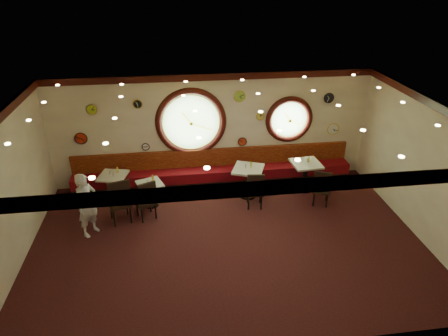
# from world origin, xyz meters

# --- Properties ---
(floor) EXTENTS (9.00, 6.00, 0.00)m
(floor) POSITION_xyz_m (0.00, 0.00, 0.00)
(floor) COLOR black
(floor) RESTS_ON ground
(ceiling) EXTENTS (9.00, 6.00, 0.02)m
(ceiling) POSITION_xyz_m (0.00, 0.00, 3.20)
(ceiling) COLOR gold
(ceiling) RESTS_ON wall_back
(wall_back) EXTENTS (9.00, 0.02, 3.20)m
(wall_back) POSITION_xyz_m (0.00, 3.00, 1.60)
(wall_back) COLOR beige
(wall_back) RESTS_ON floor
(wall_front) EXTENTS (9.00, 0.02, 3.20)m
(wall_front) POSITION_xyz_m (0.00, -3.00, 1.60)
(wall_front) COLOR beige
(wall_front) RESTS_ON floor
(wall_left) EXTENTS (0.02, 6.00, 3.20)m
(wall_left) POSITION_xyz_m (-4.50, 0.00, 1.60)
(wall_left) COLOR beige
(wall_left) RESTS_ON floor
(wall_right) EXTENTS (0.02, 6.00, 3.20)m
(wall_right) POSITION_xyz_m (4.50, 0.00, 1.60)
(wall_right) COLOR beige
(wall_right) RESTS_ON floor
(molding_back) EXTENTS (9.00, 0.10, 0.18)m
(molding_back) POSITION_xyz_m (0.00, 2.95, 3.11)
(molding_back) COLOR black
(molding_back) RESTS_ON wall_back
(molding_front) EXTENTS (9.00, 0.10, 0.18)m
(molding_front) POSITION_xyz_m (0.00, -2.95, 3.11)
(molding_front) COLOR black
(molding_front) RESTS_ON wall_back
(molding_right) EXTENTS (0.10, 6.00, 0.18)m
(molding_right) POSITION_xyz_m (4.45, 0.00, 3.11)
(molding_right) COLOR black
(molding_right) RESTS_ON wall_back
(banquette_base) EXTENTS (8.00, 0.55, 0.20)m
(banquette_base) POSITION_xyz_m (0.00, 2.72, 0.10)
(banquette_base) COLOR black
(banquette_base) RESTS_ON floor
(banquette_seat) EXTENTS (8.00, 0.55, 0.30)m
(banquette_seat) POSITION_xyz_m (0.00, 2.72, 0.35)
(banquette_seat) COLOR #5D0810
(banquette_seat) RESTS_ON banquette_base
(banquette_back) EXTENTS (8.00, 0.10, 0.55)m
(banquette_back) POSITION_xyz_m (0.00, 2.94, 0.75)
(banquette_back) COLOR #5D070A
(banquette_back) RESTS_ON wall_back
(porthole_left_glass) EXTENTS (1.66, 0.02, 1.66)m
(porthole_left_glass) POSITION_xyz_m (-0.60, 3.00, 1.85)
(porthole_left_glass) COLOR #8CC375
(porthole_left_glass) RESTS_ON wall_back
(porthole_left_frame) EXTENTS (1.98, 0.18, 1.98)m
(porthole_left_frame) POSITION_xyz_m (-0.60, 2.98, 1.85)
(porthole_left_frame) COLOR black
(porthole_left_frame) RESTS_ON wall_back
(porthole_left_ring) EXTENTS (1.61, 0.03, 1.61)m
(porthole_left_ring) POSITION_xyz_m (-0.60, 2.95, 1.85)
(porthole_left_ring) COLOR gold
(porthole_left_ring) RESTS_ON wall_back
(porthole_right_glass) EXTENTS (1.10, 0.02, 1.10)m
(porthole_right_glass) POSITION_xyz_m (2.20, 3.00, 1.80)
(porthole_right_glass) COLOR #8CC375
(porthole_right_glass) RESTS_ON wall_back
(porthole_right_frame) EXTENTS (1.38, 0.18, 1.38)m
(porthole_right_frame) POSITION_xyz_m (2.20, 2.98, 1.80)
(porthole_right_frame) COLOR black
(porthole_right_frame) RESTS_ON wall_back
(porthole_right_ring) EXTENTS (1.09, 0.03, 1.09)m
(porthole_right_ring) POSITION_xyz_m (2.20, 2.95, 1.80)
(porthole_right_ring) COLOR gold
(porthole_right_ring) RESTS_ON wall_back
(wall_clock_0) EXTENTS (0.20, 0.03, 0.20)m
(wall_clock_0) POSITION_xyz_m (-1.90, 2.96, 1.20)
(wall_clock_0) COLOR white
(wall_clock_0) RESTS_ON wall_back
(wall_clock_1) EXTENTS (0.34, 0.03, 0.34)m
(wall_clock_1) POSITION_xyz_m (3.55, 2.96, 1.45)
(wall_clock_1) COLOR white
(wall_clock_1) RESTS_ON wall_back
(wall_clock_2) EXTENTS (0.30, 0.03, 0.30)m
(wall_clock_2) POSITION_xyz_m (0.75, 2.96, 2.55)
(wall_clock_2) COLOR #8EC03C
(wall_clock_2) RESTS_ON wall_back
(wall_clock_3) EXTENTS (0.24, 0.03, 0.24)m
(wall_clock_3) POSITION_xyz_m (0.85, 2.96, 1.20)
(wall_clock_3) COLOR red
(wall_clock_3) RESTS_ON wall_back
(wall_clock_4) EXTENTS (0.26, 0.03, 0.26)m
(wall_clock_4) POSITION_xyz_m (-3.20, 2.96, 2.35)
(wall_clock_4) COLOR #A7C427
(wall_clock_4) RESTS_ON wall_back
(wall_clock_5) EXTENTS (0.22, 0.03, 0.22)m
(wall_clock_5) POSITION_xyz_m (1.35, 2.96, 1.95)
(wall_clock_5) COLOR gold
(wall_clock_5) RESTS_ON wall_back
(wall_clock_6) EXTENTS (0.24, 0.03, 0.24)m
(wall_clock_6) POSITION_xyz_m (-2.00, 2.96, 2.45)
(wall_clock_6) COLOR black
(wall_clock_6) RESTS_ON wall_back
(wall_clock_7) EXTENTS (0.32, 0.03, 0.32)m
(wall_clock_7) POSITION_xyz_m (-3.60, 2.96, 1.55)
(wall_clock_7) COLOR #B62412
(wall_clock_7) RESTS_ON wall_back
(wall_clock_8) EXTENTS (0.28, 0.03, 0.28)m
(wall_clock_8) POSITION_xyz_m (3.30, 2.96, 2.40)
(wall_clock_8) COLOR black
(wall_clock_8) RESTS_ON wall_back
(table_a) EXTENTS (0.84, 0.84, 0.77)m
(table_a) POSITION_xyz_m (-2.77, 2.19, 0.48)
(table_a) COLOR black
(table_a) RESTS_ON floor
(table_b) EXTENTS (0.79, 0.79, 0.68)m
(table_b) POSITION_xyz_m (-1.79, 1.78, 0.43)
(table_b) COLOR black
(table_b) RESTS_ON floor
(table_c) EXTENTS (1.01, 1.01, 0.86)m
(table_c) POSITION_xyz_m (0.84, 1.93, 0.54)
(table_c) COLOR black
(table_c) RESTS_ON floor
(table_d) EXTENTS (0.83, 0.83, 0.85)m
(table_d) POSITION_xyz_m (2.50, 2.06, 0.53)
(table_d) COLOR black
(table_d) RESTS_ON floor
(chair_a) EXTENTS (0.65, 0.65, 0.76)m
(chair_a) POSITION_xyz_m (-2.49, 1.05, 0.71)
(chair_a) COLOR black
(chair_a) RESTS_ON floor
(chair_b) EXTENTS (0.60, 0.60, 0.67)m
(chair_b) POSITION_xyz_m (-1.86, 1.14, 0.62)
(chair_b) COLOR black
(chair_b) RESTS_ON floor
(chair_c) EXTENTS (0.49, 0.49, 0.65)m
(chair_c) POSITION_xyz_m (0.91, 1.29, 0.60)
(chair_c) COLOR black
(chair_c) RESTS_ON floor
(chair_d) EXTENTS (0.56, 0.56, 0.65)m
(chair_d) POSITION_xyz_m (2.67, 1.20, 0.60)
(chair_d) COLOR black
(chair_d) RESTS_ON floor
(condiment_a_salt) EXTENTS (0.04, 0.04, 0.10)m
(condiment_a_salt) POSITION_xyz_m (-2.85, 2.25, 0.82)
(condiment_a_salt) COLOR silver
(condiment_a_salt) RESTS_ON table_a
(condiment_b_salt) EXTENTS (0.03, 0.03, 0.09)m
(condiment_b_salt) POSITION_xyz_m (-1.85, 1.79, 0.72)
(condiment_b_salt) COLOR silver
(condiment_b_salt) RESTS_ON table_b
(condiment_c_salt) EXTENTS (0.04, 0.04, 0.11)m
(condiment_c_salt) POSITION_xyz_m (0.77, 1.95, 0.91)
(condiment_c_salt) COLOR silver
(condiment_c_salt) RESTS_ON table_c
(condiment_d_salt) EXTENTS (0.04, 0.04, 0.11)m
(condiment_d_salt) POSITION_xyz_m (2.45, 2.18, 0.90)
(condiment_d_salt) COLOR silver
(condiment_d_salt) RESTS_ON table_d
(condiment_a_pepper) EXTENTS (0.03, 0.03, 0.09)m
(condiment_a_pepper) POSITION_xyz_m (-2.74, 2.10, 0.81)
(condiment_a_pepper) COLOR silver
(condiment_a_pepper) RESTS_ON table_a
(condiment_b_pepper) EXTENTS (0.04, 0.04, 0.11)m
(condiment_b_pepper) POSITION_xyz_m (-1.73, 1.71, 0.73)
(condiment_b_pepper) COLOR silver
(condiment_b_pepper) RESTS_ON table_b
(condiment_c_pepper) EXTENTS (0.03, 0.03, 0.09)m
(condiment_c_pepper) POSITION_xyz_m (0.91, 1.92, 0.90)
(condiment_c_pepper) COLOR silver
(condiment_c_pepper) RESTS_ON table_c
(condiment_d_pepper) EXTENTS (0.04, 0.04, 0.10)m
(condiment_d_pepper) POSITION_xyz_m (2.54, 2.09, 0.90)
(condiment_d_pepper) COLOR silver
(condiment_d_pepper) RESTS_ON table_d
(condiment_a_bottle) EXTENTS (0.05, 0.05, 0.16)m
(condiment_a_bottle) POSITION_xyz_m (-2.65, 2.31, 0.85)
(condiment_a_bottle) COLOR yellow
(condiment_a_bottle) RESTS_ON table_a
(condiment_b_bottle) EXTENTS (0.05, 0.05, 0.17)m
(condiment_b_bottle) POSITION_xyz_m (-1.71, 1.89, 0.76)
(condiment_b_bottle) COLOR gold
(condiment_b_bottle) RESTS_ON table_b
(condiment_c_bottle) EXTENTS (0.05, 0.05, 0.17)m
(condiment_c_bottle) POSITION_xyz_m (0.92, 1.98, 0.95)
(condiment_c_bottle) COLOR gold
(condiment_c_bottle) RESTS_ON table_c
(condiment_d_bottle) EXTENTS (0.05, 0.05, 0.15)m
(condiment_d_bottle) POSITION_xyz_m (2.59, 2.10, 0.92)
(condiment_d_bottle) COLOR gold
(condiment_d_bottle) RESTS_ON table_d
(waiter) EXTENTS (0.65, 0.69, 1.59)m
(waiter) POSITION_xyz_m (-3.19, 0.72, 0.80)
(waiter) COLOR silver
(waiter) RESTS_ON floor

